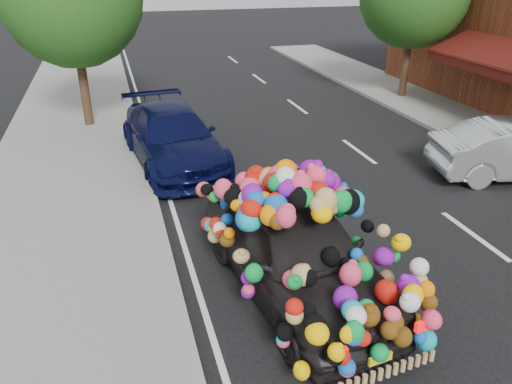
{
  "coord_description": "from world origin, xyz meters",
  "views": [
    {
      "loc": [
        -2.98,
        -7.05,
        4.98
      ],
      "look_at": [
        -0.7,
        0.76,
        1.18
      ],
      "focal_mm": 35.0,
      "sensor_mm": 36.0,
      "label": 1
    }
  ],
  "objects": [
    {
      "name": "plush_art_car",
      "position": [
        -0.46,
        -0.67,
        1.12
      ],
      "size": [
        2.76,
        4.96,
        2.19
      ],
      "rotation": [
        0.0,
        0.0,
        0.13
      ],
      "color": "black",
      "rests_on": "ground"
    },
    {
      "name": "lane_markings",
      "position": [
        3.6,
        0.0,
        0.01
      ],
      "size": [
        6.0,
        50.0,
        0.01
      ],
      "primitive_type": null,
      "color": "silver",
      "rests_on": "ground"
    },
    {
      "name": "ground",
      "position": [
        0.0,
        0.0,
        0.0
      ],
      "size": [
        100.0,
        100.0,
        0.0
      ],
      "primitive_type": "plane",
      "color": "black",
      "rests_on": "ground"
    },
    {
      "name": "navy_sedan",
      "position": [
        -1.59,
        5.58,
        0.73
      ],
      "size": [
        2.62,
        5.26,
        1.47
      ],
      "primitive_type": "imported",
      "rotation": [
        0.0,
        0.0,
        0.11
      ],
      "color": "#070B32",
      "rests_on": "ground"
    },
    {
      "name": "sidewalk",
      "position": [
        -4.3,
        0.0,
        0.06
      ],
      "size": [
        4.0,
        60.0,
        0.12
      ],
      "primitive_type": "cube",
      "color": "gray",
      "rests_on": "ground"
    },
    {
      "name": "kerb",
      "position": [
        -2.35,
        0.0,
        0.07
      ],
      "size": [
        0.15,
        60.0,
        0.13
      ],
      "primitive_type": "cube",
      "color": "gray",
      "rests_on": "ground"
    }
  ]
}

